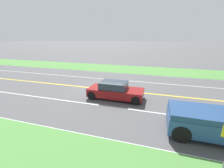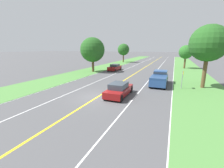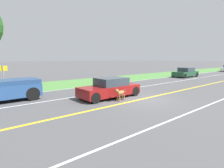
% 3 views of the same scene
% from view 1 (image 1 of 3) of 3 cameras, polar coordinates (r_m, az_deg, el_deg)
% --- Properties ---
extents(ground_plane, '(400.00, 400.00, 0.00)m').
position_cam_1_polar(ground_plane, '(14.34, -1.79, -2.06)').
color(ground_plane, '#4C4C4F').
extents(centre_divider_line, '(0.18, 160.00, 0.01)m').
position_cam_1_polar(centre_divider_line, '(14.33, -1.79, -2.04)').
color(centre_divider_line, yellow).
rests_on(centre_divider_line, ground).
extents(lane_edge_line_right, '(0.14, 160.00, 0.01)m').
position_cam_1_polar(lane_edge_line_right, '(8.67, -17.47, -16.71)').
color(lane_edge_line_right, white).
rests_on(lane_edge_line_right, ground).
extents(lane_edge_line_left, '(0.14, 160.00, 0.01)m').
position_cam_1_polar(lane_edge_line_left, '(20.83, 4.42, 4.05)').
color(lane_edge_line_left, white).
rests_on(lane_edge_line_left, ground).
extents(lane_dash_same_dir, '(0.10, 160.00, 0.01)m').
position_cam_1_polar(lane_dash_same_dir, '(11.32, -7.53, -7.63)').
color(lane_dash_same_dir, white).
rests_on(lane_dash_same_dir, ground).
extents(lane_dash_oncoming, '(0.10, 160.00, 0.01)m').
position_cam_1_polar(lane_dash_oncoming, '(17.53, 1.89, 1.57)').
color(lane_dash_oncoming, white).
rests_on(lane_dash_oncoming, ground).
extents(grass_verge_left, '(6.00, 160.00, 0.03)m').
position_cam_1_polar(grass_verge_left, '(23.69, 6.03, 5.65)').
color(grass_verge_left, '#4C843D').
rests_on(grass_verge_left, ground).
extents(ego_car, '(1.82, 4.40, 1.37)m').
position_cam_1_polar(ego_car, '(12.09, 1.22, -2.55)').
color(ego_car, maroon).
rests_on(ego_car, ground).
extents(dog, '(0.39, 1.20, 0.85)m').
position_cam_1_polar(dog, '(13.25, 3.59, -1.31)').
color(dog, olive).
rests_on(dog, ground).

